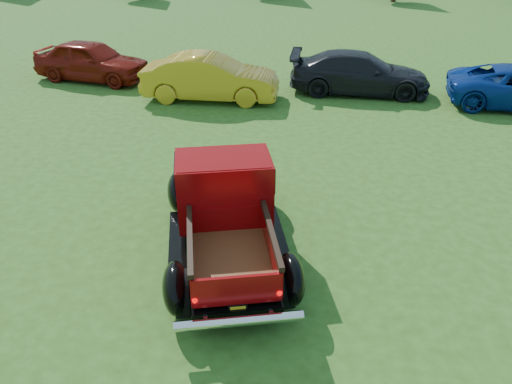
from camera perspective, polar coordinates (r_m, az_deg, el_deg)
ground at (r=9.69m, az=0.54°, el=-5.21°), size 120.00×120.00×0.00m
pickup_truck at (r=9.19m, az=-3.61°, el=-1.23°), size 3.14×5.01×1.75m
show_car_red at (r=19.93m, az=-18.28°, el=14.08°), size 4.52×2.51×1.45m
show_car_yellow at (r=16.91m, az=-5.24°, el=12.88°), size 4.47×1.56×1.47m
show_car_grey at (r=17.92m, az=11.75°, el=13.19°), size 4.80×2.07×1.38m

